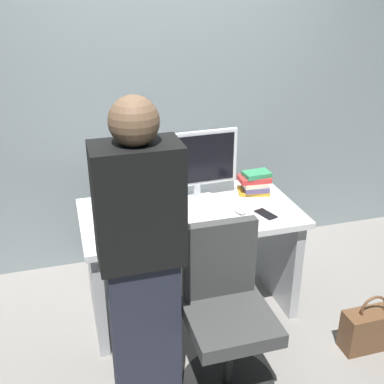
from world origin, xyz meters
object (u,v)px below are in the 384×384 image
object	(u,v)px
monitor	(197,161)
cell_phone	(266,214)
keyboard	(197,217)
cup_near_keyboard	(132,220)
office_chair	(226,319)
person_at_desk	(141,261)
desk	(190,242)
mouse	(240,210)
handbag	(370,329)
book_stack	(255,183)
cup_by_monitor	(115,200)

from	to	relation	value
monitor	cell_phone	size ratio (longest dim) A/B	3.76
keyboard	cup_near_keyboard	world-z (taller)	cup_near_keyboard
office_chair	keyboard	xyz separation A→B (m)	(0.01, 0.58, 0.32)
person_at_desk	keyboard	world-z (taller)	person_at_desk
desk	office_chair	world-z (taller)	office_chair
monitor	cell_phone	distance (m)	0.55
mouse	cup_near_keyboard	xyz separation A→B (m)	(-0.68, -0.01, 0.04)
person_at_desk	keyboard	bearing A→B (deg)	50.46
keyboard	handbag	world-z (taller)	keyboard
desk	cup_near_keyboard	distance (m)	0.50
desk	handbag	world-z (taller)	desk
desk	keyboard	size ratio (longest dim) A/B	3.16
keyboard	cell_phone	bearing A→B (deg)	-8.56
cell_phone	handbag	xyz separation A→B (m)	(0.50, -0.50, -0.60)
mouse	book_stack	world-z (taller)	book_stack
person_at_desk	cup_near_keyboard	world-z (taller)	person_at_desk
cell_phone	mouse	bearing A→B (deg)	136.42
monitor	cup_near_keyboard	distance (m)	0.60
cell_phone	monitor	bearing A→B (deg)	115.87
person_at_desk	handbag	world-z (taller)	person_at_desk
monitor	book_stack	size ratio (longest dim) A/B	2.31
cup_by_monitor	cell_phone	world-z (taller)	cup_by_monitor
monitor	keyboard	world-z (taller)	monitor
person_at_desk	mouse	size ratio (longest dim) A/B	16.39
cup_by_monitor	cell_phone	distance (m)	0.96
office_chair	keyboard	bearing A→B (deg)	89.10
person_at_desk	cup_by_monitor	bearing A→B (deg)	91.18
desk	office_chair	size ratio (longest dim) A/B	1.45
office_chair	cup_by_monitor	world-z (taller)	office_chair
office_chair	cup_near_keyboard	size ratio (longest dim) A/B	8.97
desk	cup_by_monitor	bearing A→B (deg)	156.15
office_chair	cup_by_monitor	bearing A→B (deg)	116.81
person_at_desk	monitor	xyz separation A→B (m)	(0.52, 0.82, 0.15)
cell_phone	handbag	world-z (taller)	cell_phone
cup_near_keyboard	cell_phone	world-z (taller)	cup_near_keyboard
mouse	handbag	distance (m)	1.06
person_at_desk	mouse	world-z (taller)	person_at_desk
person_at_desk	cell_phone	world-z (taller)	person_at_desk
cup_near_keyboard	desk	bearing A→B (deg)	18.30
book_stack	desk	bearing A→B (deg)	-164.99
office_chair	cup_by_monitor	distance (m)	1.05
cell_phone	keyboard	bearing A→B (deg)	152.58
office_chair	book_stack	world-z (taller)	office_chair
cup_near_keyboard	office_chair	bearing A→B (deg)	-55.17
cup_by_monitor	keyboard	bearing A→B (deg)	-34.08
desk	keyboard	bearing A→B (deg)	-82.78
book_stack	cup_near_keyboard	bearing A→B (deg)	-163.53
cup_near_keyboard	cell_phone	distance (m)	0.83
keyboard	mouse	distance (m)	0.28
mouse	cup_by_monitor	world-z (taller)	cup_by_monitor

